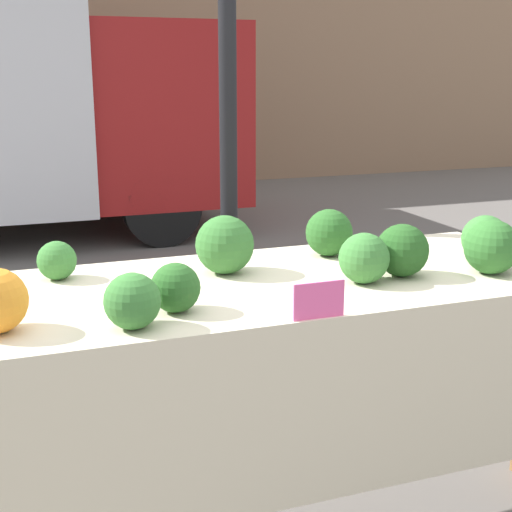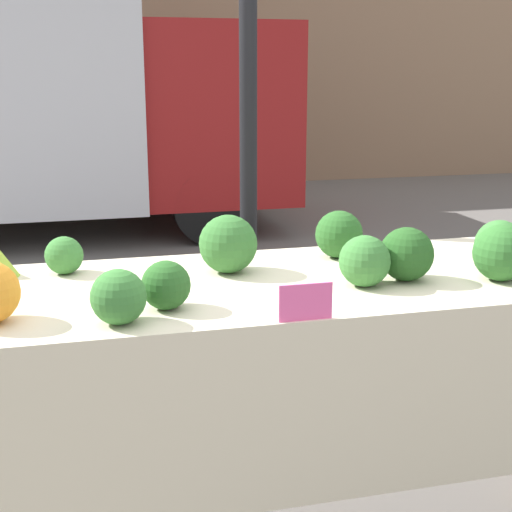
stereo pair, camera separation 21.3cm
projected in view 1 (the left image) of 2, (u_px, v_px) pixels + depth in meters
The scene contains 13 objects.
building_facade at pixel (42, 14), 9.18m from camera, with size 16.00×0.60×4.52m.
tent_pole at pixel (228, 117), 2.78m from camera, with size 0.07×0.07×2.72m.
market_table at pixel (264, 327), 2.13m from camera, with size 1.98×0.76×0.91m.
broccoli_head_0 at pixel (402, 250), 2.20m from camera, with size 0.16×0.16×0.16m.
broccoli_head_1 at pixel (364, 258), 2.12m from camera, with size 0.15×0.15×0.15m.
broccoli_head_2 at pixel (225, 245), 2.22m from camera, with size 0.18×0.18×0.18m.
broccoli_head_3 at pixel (57, 260), 2.17m from camera, with size 0.12×0.12×0.12m.
broccoli_head_4 at pixel (329, 233), 2.44m from camera, with size 0.16×0.16×0.16m.
broccoli_head_5 at pixel (485, 239), 2.37m from camera, with size 0.16×0.16×0.16m.
broccoli_head_6 at pixel (132, 301), 1.75m from camera, with size 0.14×0.14×0.14m.
broccoli_head_7 at pixel (175, 288), 1.87m from camera, with size 0.13×0.13×0.13m.
broccoli_head_8 at pixel (492, 247), 2.22m from camera, with size 0.17×0.17×0.17m.
price_sign at pixel (319, 300), 1.82m from camera, with size 0.14×0.01×0.10m.
Camera 1 is at (-0.71, -1.94, 1.53)m, focal length 50.00 mm.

